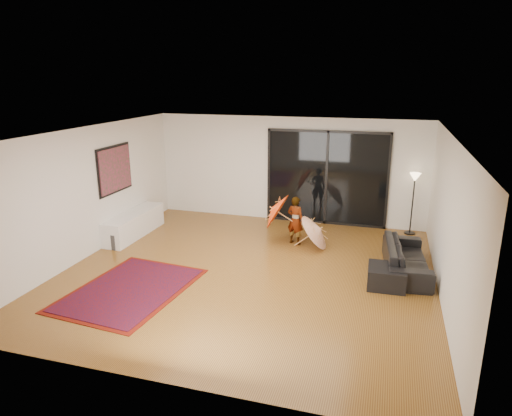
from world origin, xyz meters
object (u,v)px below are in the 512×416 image
at_px(child, 295,220).
at_px(ottoman, 386,277).
at_px(media_console, 134,224).
at_px(sofa, 406,258).

bearing_deg(child, ottoman, 159.93).
distance_m(media_console, child, 3.86).
relative_size(ottoman, child, 0.60).
distance_m(sofa, ottoman, 0.86).
xyz_separation_m(media_console, sofa, (6.20, -0.38, 0.01)).
bearing_deg(media_console, child, 8.60).
relative_size(sofa, ottoman, 2.99).
bearing_deg(media_console, sofa, -2.94).
height_order(media_console, sofa, sofa).
distance_m(ottoman, child, 2.67).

